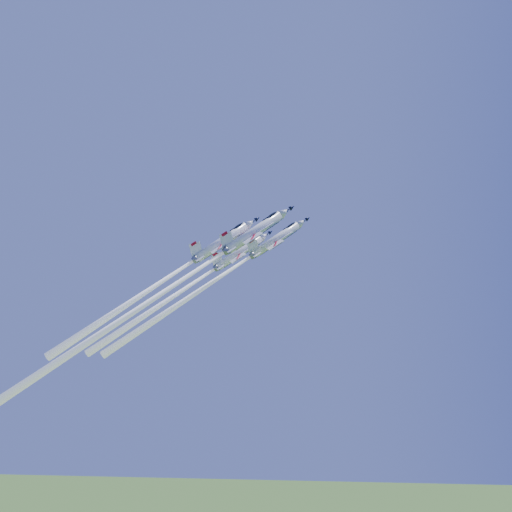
# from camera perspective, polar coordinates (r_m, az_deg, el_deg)

# --- Properties ---
(jet_lead) EXTENTS (34.70, 14.35, 31.39)m
(jet_lead) POSITION_cam_1_polar(r_m,az_deg,el_deg) (109.37, -4.27, -2.53)
(jet_lead) COLOR white
(jet_left) EXTENTS (32.40, 13.00, 29.03)m
(jet_left) POSITION_cam_1_polar(r_m,az_deg,el_deg) (114.27, -7.00, -3.19)
(jet_left) COLOR white
(jet_right) EXTENTS (45.79, 20.18, 42.28)m
(jet_right) POSITION_cam_1_polar(r_m,az_deg,el_deg) (102.47, -10.24, -4.26)
(jet_right) COLOR white
(jet_slot) EXTENTS (34.10, 13.67, 30.55)m
(jet_slot) POSITION_cam_1_polar(r_m,az_deg,el_deg) (106.29, -9.48, -2.59)
(jet_slot) COLOR white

